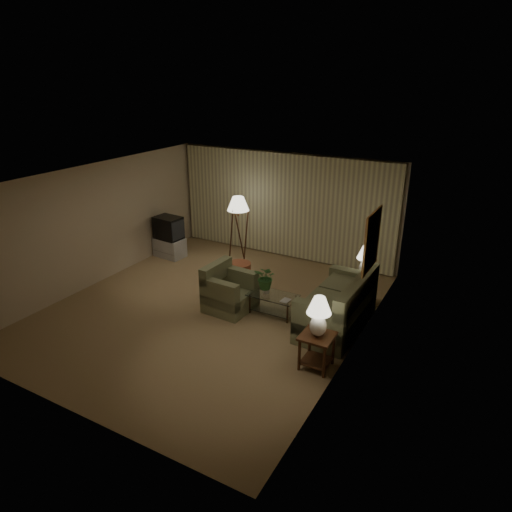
{
  "coord_description": "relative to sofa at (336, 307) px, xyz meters",
  "views": [
    {
      "loc": [
        4.83,
        -6.8,
        4.51
      ],
      "look_at": [
        0.75,
        0.6,
        1.1
      ],
      "focal_mm": 32.0,
      "sensor_mm": 36.0,
      "label": 1
    }
  ],
  "objects": [
    {
      "name": "ground",
      "position": [
        -2.5,
        -0.54,
        -0.42
      ],
      "size": [
        7.0,
        7.0,
        0.0
      ],
      "primitive_type": "plane",
      "color": "#8B714C",
      "rests_on": "ground"
    },
    {
      "name": "room_shell",
      "position": [
        -2.48,
        0.97,
        1.32
      ],
      "size": [
        6.04,
        7.02,
        2.72
      ],
      "color": "#C0AE93",
      "rests_on": "ground"
    },
    {
      "name": "sofa",
      "position": [
        0.0,
        0.0,
        0.0
      ],
      "size": [
        1.97,
        1.08,
        0.85
      ],
      "rotation": [
        0.0,
        0.0,
        -1.6
      ],
      "color": "#7A7E58",
      "rests_on": "ground"
    },
    {
      "name": "armchair",
      "position": [
        -2.13,
        -0.35,
        -0.05
      ],
      "size": [
        0.98,
        0.93,
        0.75
      ],
      "rotation": [
        0.0,
        0.0,
        1.52
      ],
      "color": "#7A7E58",
      "rests_on": "ground"
    },
    {
      "name": "side_table_near",
      "position": [
        0.15,
        -1.35,
        -0.01
      ],
      "size": [
        0.52,
        0.52,
        0.6
      ],
      "color": "#3B1E10",
      "rests_on": "ground"
    },
    {
      "name": "side_table_far",
      "position": [
        0.15,
        1.25,
        -0.03
      ],
      "size": [
        0.45,
        0.38,
        0.6
      ],
      "color": "#3B1E10",
      "rests_on": "ground"
    },
    {
      "name": "table_lamp_near",
      "position": [
        0.15,
        -1.35,
        0.58
      ],
      "size": [
        0.4,
        0.4,
        0.68
      ],
      "color": "white",
      "rests_on": "side_table_near"
    },
    {
      "name": "table_lamp_far",
      "position": [
        0.15,
        1.25,
        0.57
      ],
      "size": [
        0.39,
        0.39,
        0.67
      ],
      "color": "white",
      "rests_on": "side_table_far"
    },
    {
      "name": "coffee_table",
      "position": [
        -1.28,
        -0.1,
        -0.15
      ],
      "size": [
        0.97,
        0.53,
        0.41
      ],
      "color": "silver",
      "rests_on": "ground"
    },
    {
      "name": "tv_cabinet",
      "position": [
        -5.05,
        1.35,
        -0.17
      ],
      "size": [
        0.86,
        0.62,
        0.5
      ],
      "primitive_type": "cube",
      "rotation": [
        0.0,
        0.0,
        -0.09
      ],
      "color": "#B1B1B4",
      "rests_on": "ground"
    },
    {
      "name": "crt_tv",
      "position": [
        -5.05,
        1.35,
        0.37
      ],
      "size": [
        0.77,
        0.61,
        0.58
      ],
      "primitive_type": "cube",
      "rotation": [
        0.0,
        0.0,
        -0.09
      ],
      "color": "black",
      "rests_on": "tv_cabinet"
    },
    {
      "name": "floor_lamp",
      "position": [
        -3.31,
        1.98,
        0.46
      ],
      "size": [
        0.55,
        0.55,
        1.69
      ],
      "color": "#3B1E10",
      "rests_on": "ground"
    },
    {
      "name": "ottoman",
      "position": [
        -2.77,
        1.08,
        -0.24
      ],
      "size": [
        0.57,
        0.57,
        0.36
      ],
      "primitive_type": "cylinder",
      "rotation": [
        0.0,
        0.0,
        -0.05
      ],
      "color": "#AB4F39",
      "rests_on": "ground"
    },
    {
      "name": "vase",
      "position": [
        -1.43,
        -0.1,
        0.07
      ],
      "size": [
        0.15,
        0.15,
        0.15
      ],
      "primitive_type": "imported",
      "rotation": [
        0.0,
        0.0,
        -0.0
      ],
      "color": "white",
      "rests_on": "coffee_table"
    },
    {
      "name": "flowers",
      "position": [
        -1.43,
        -0.1,
        0.39
      ],
      "size": [
        0.46,
        0.4,
        0.49
      ],
      "primitive_type": "imported",
      "rotation": [
        0.0,
        0.0,
        -0.04
      ],
      "color": "#367031",
      "rests_on": "vase"
    },
    {
      "name": "book",
      "position": [
        -1.03,
        -0.2,
        -0.0
      ],
      "size": [
        0.17,
        0.22,
        0.02
      ],
      "primitive_type": "imported",
      "rotation": [
        0.0,
        0.0,
        -0.08
      ],
      "color": "olive",
      "rests_on": "coffee_table"
    }
  ]
}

